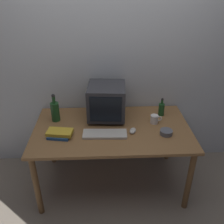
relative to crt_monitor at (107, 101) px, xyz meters
name	(u,v)px	position (x,y,z in m)	size (l,w,h in m)	color
ground_plane	(112,181)	(0.05, -0.21, -0.93)	(6.00, 6.00, 0.00)	gray
back_wall	(110,62)	(0.05, 0.30, 0.32)	(4.00, 0.08, 2.50)	silver
desk	(112,134)	(0.05, -0.21, -0.27)	(1.57, 0.89, 0.73)	olive
crt_monitor	(107,101)	(0.00, 0.00, 0.00)	(0.41, 0.41, 0.37)	#333338
keyboard	(105,134)	(-0.03, -0.33, -0.18)	(0.42, 0.15, 0.02)	beige
computer_mouse	(133,131)	(0.24, -0.30, -0.17)	(0.06, 0.10, 0.04)	beige
bottle_tall	(55,111)	(-0.54, -0.03, -0.08)	(0.09, 0.09, 0.30)	#1E4C23
bottle_short	(161,109)	(0.59, 0.03, -0.12)	(0.06, 0.06, 0.20)	#1E4C23
book_stack	(60,133)	(-0.46, -0.33, -0.16)	(0.25, 0.20, 0.06)	#28569E
mug	(155,119)	(0.49, -0.13, -0.15)	(0.12, 0.08, 0.09)	white
cd_spindle	(166,132)	(0.56, -0.35, -0.17)	(0.12, 0.12, 0.04)	#595B66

